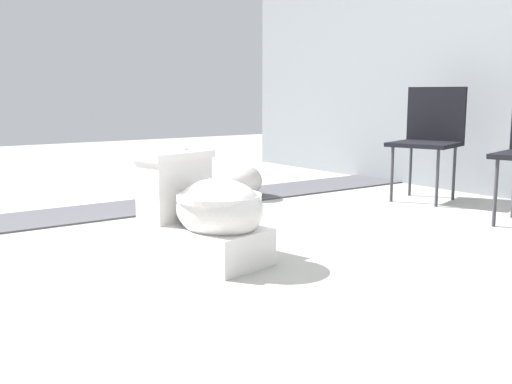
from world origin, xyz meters
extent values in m
plane|color=#A8A59E|center=(0.00, 0.00, 0.00)|extent=(14.00, 14.00, 0.00)
cube|color=#4C4C51|center=(-1.18, 0.50, 0.01)|extent=(0.56, 8.00, 0.01)
cube|color=white|center=(0.23, -0.03, 0.09)|extent=(0.66, 0.46, 0.17)
ellipsoid|color=white|center=(0.32, -0.01, 0.26)|extent=(0.51, 0.45, 0.28)
cylinder|color=white|center=(0.32, -0.01, 0.32)|extent=(0.46, 0.46, 0.03)
cube|color=white|center=(0.02, -0.08, 0.32)|extent=(0.25, 0.37, 0.30)
cube|color=white|center=(0.02, -0.08, 0.49)|extent=(0.28, 0.40, 0.04)
cylinder|color=silver|center=(0.00, 0.00, 0.51)|extent=(0.02, 0.02, 0.01)
cube|color=black|center=(-0.21, 2.11, 0.42)|extent=(0.55, 0.55, 0.03)
cube|color=black|center=(-0.27, 2.30, 0.64)|extent=(0.43, 0.16, 0.40)
cylinder|color=#38383D|center=(0.00, 2.00, 0.20)|extent=(0.02, 0.02, 0.40)
cylinder|color=#38383D|center=(-0.32, 1.90, 0.20)|extent=(0.02, 0.02, 0.40)
cylinder|color=#38383D|center=(-0.10, 2.32, 0.20)|extent=(0.02, 0.02, 0.40)
cylinder|color=#38383D|center=(-0.42, 2.22, 0.20)|extent=(0.02, 0.02, 0.40)
cylinder|color=#38383D|center=(0.61, 1.75, 0.20)|extent=(0.02, 0.02, 0.40)
ellipsoid|color=#B7B2AD|center=(-1.14, 1.08, 0.13)|extent=(0.44, 0.35, 0.27)
camera|label=1|loc=(2.60, -1.45, 0.78)|focal=42.00mm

